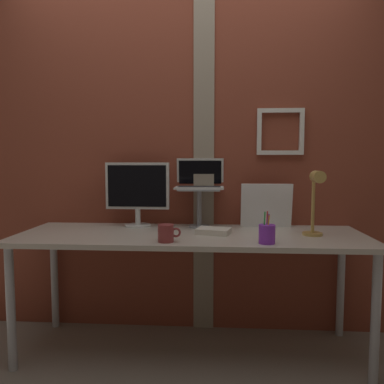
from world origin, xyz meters
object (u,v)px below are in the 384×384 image
(laptop, at_px, (200,180))
(whiteboard_panel, at_px, (266,206))
(monitor, at_px, (138,189))
(coffee_mug, at_px, (166,233))
(pen_cup, at_px, (267,234))
(desk_lamp, at_px, (316,196))

(laptop, distance_m, whiteboard_panel, 0.48)
(monitor, height_order, coffee_mug, monitor)
(coffee_mug, bearing_deg, laptop, 73.60)
(monitor, bearing_deg, pen_cup, -30.53)
(desk_lamp, xyz_separation_m, pen_cup, (-0.30, -0.20, -0.19))
(monitor, bearing_deg, whiteboard_panel, 1.72)
(monitor, distance_m, laptop, 0.43)
(monitor, distance_m, pen_cup, 0.97)
(pen_cup, bearing_deg, desk_lamp, 33.05)
(laptop, relative_size, coffee_mug, 2.54)
(whiteboard_panel, bearing_deg, desk_lamp, -51.42)
(desk_lamp, distance_m, coffee_mug, 0.90)
(laptop, xyz_separation_m, pen_cup, (0.39, -0.54, -0.26))
(whiteboard_panel, relative_size, pen_cup, 1.93)
(desk_lamp, bearing_deg, coffee_mug, -166.98)
(monitor, bearing_deg, coffee_mug, -61.37)
(monitor, relative_size, laptop, 1.34)
(pen_cup, bearing_deg, coffee_mug, -179.97)
(laptop, xyz_separation_m, desk_lamp, (0.70, -0.34, -0.07))
(monitor, distance_m, desk_lamp, 1.16)
(whiteboard_panel, height_order, coffee_mug, whiteboard_panel)
(monitor, relative_size, pen_cup, 2.48)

